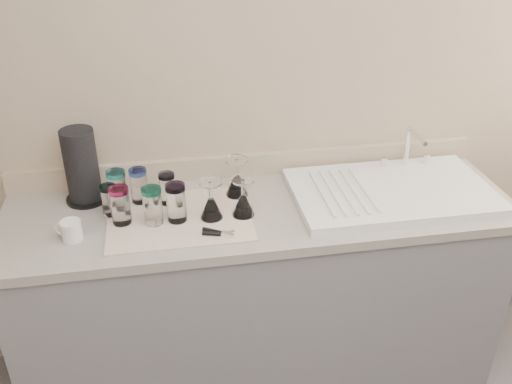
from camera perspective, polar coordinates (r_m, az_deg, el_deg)
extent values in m
cube|color=tan|center=(2.41, -0.74, 9.30)|extent=(3.50, 0.04, 2.50)
cube|color=slate|center=(2.57, 0.49, -10.56)|extent=(2.00, 0.60, 0.86)
cube|color=gray|center=(2.30, 0.54, -1.94)|extent=(2.06, 0.62, 0.04)
cube|color=white|center=(2.43, 13.39, 0.04)|extent=(0.82, 0.50, 0.03)
cylinder|color=silver|center=(2.60, 14.88, 4.49)|extent=(0.02, 0.02, 0.18)
cylinder|color=silver|center=(2.50, 15.83, 5.38)|extent=(0.02, 0.16, 0.02)
cylinder|color=silver|center=(2.59, 12.67, 2.97)|extent=(0.03, 0.03, 0.04)
cylinder|color=silver|center=(2.67, 16.65, 3.24)|extent=(0.03, 0.03, 0.04)
cube|color=white|center=(2.23, -7.67, -2.57)|extent=(0.55, 0.42, 0.01)
cylinder|color=white|center=(2.33, -13.67, 0.15)|extent=(0.07, 0.07, 0.13)
cylinder|color=#2DBBD0|center=(2.29, -13.88, 1.78)|extent=(0.08, 0.08, 0.02)
cylinder|color=white|center=(2.33, -11.60, 0.43)|extent=(0.07, 0.07, 0.12)
cylinder|color=blue|center=(2.30, -11.77, 1.98)|extent=(0.07, 0.07, 0.02)
cylinder|color=white|center=(2.31, -8.84, 0.19)|extent=(0.06, 0.06, 0.11)
cylinder|color=#A491D8|center=(2.28, -8.97, 1.62)|extent=(0.07, 0.07, 0.02)
cylinder|color=white|center=(2.20, -13.38, -1.54)|extent=(0.07, 0.07, 0.13)
cylinder|color=#C81D6E|center=(2.17, -13.60, 0.16)|extent=(0.08, 0.08, 0.02)
cylinder|color=white|center=(2.18, -10.27, -1.58)|extent=(0.07, 0.07, 0.13)
cylinder|color=#128266|center=(2.14, -10.45, 0.13)|extent=(0.08, 0.08, 0.02)
cylinder|color=white|center=(2.18, -7.97, -1.29)|extent=(0.07, 0.07, 0.13)
cylinder|color=purple|center=(2.14, -8.10, 0.47)|extent=(0.08, 0.08, 0.02)
cylinder|color=white|center=(2.28, -14.44, -0.96)|extent=(0.06, 0.06, 0.11)
cylinder|color=#0E8762|center=(2.25, -14.63, 0.42)|extent=(0.06, 0.06, 0.02)
cone|color=white|center=(2.35, -1.93, 0.68)|extent=(0.09, 0.09, 0.09)
cylinder|color=white|center=(2.31, -1.96, 2.36)|extent=(0.01, 0.01, 0.07)
cylinder|color=white|center=(2.29, -1.97, 3.23)|extent=(0.09, 0.09, 0.01)
cone|color=white|center=(2.20, -4.49, -1.62)|extent=(0.09, 0.09, 0.08)
cylinder|color=white|center=(2.16, -4.57, 0.08)|extent=(0.01, 0.01, 0.07)
cylinder|color=white|center=(2.14, -4.61, 0.95)|extent=(0.09, 0.09, 0.01)
cone|color=white|center=(2.21, -1.29, -1.34)|extent=(0.09, 0.09, 0.08)
cylinder|color=white|center=(2.17, -1.32, 0.34)|extent=(0.01, 0.01, 0.07)
cylinder|color=white|center=(2.15, -1.33, 1.21)|extent=(0.09, 0.09, 0.01)
cube|color=silver|center=(2.10, -2.82, -4.25)|extent=(0.05, 0.04, 0.02)
cylinder|color=black|center=(2.10, -4.13, -4.19)|extent=(0.09, 0.04, 0.02)
cylinder|color=black|center=(2.12, -4.18, -3.94)|extent=(0.09, 0.06, 0.02)
cylinder|color=white|center=(2.18, -17.97, -3.68)|extent=(0.10, 0.10, 0.08)
torus|color=white|center=(2.20, -18.84, -3.55)|extent=(0.06, 0.03, 0.06)
cylinder|color=black|center=(2.44, -16.55, -0.63)|extent=(0.16, 0.16, 0.01)
cylinder|color=black|center=(2.37, -17.07, 2.62)|extent=(0.13, 0.13, 0.30)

